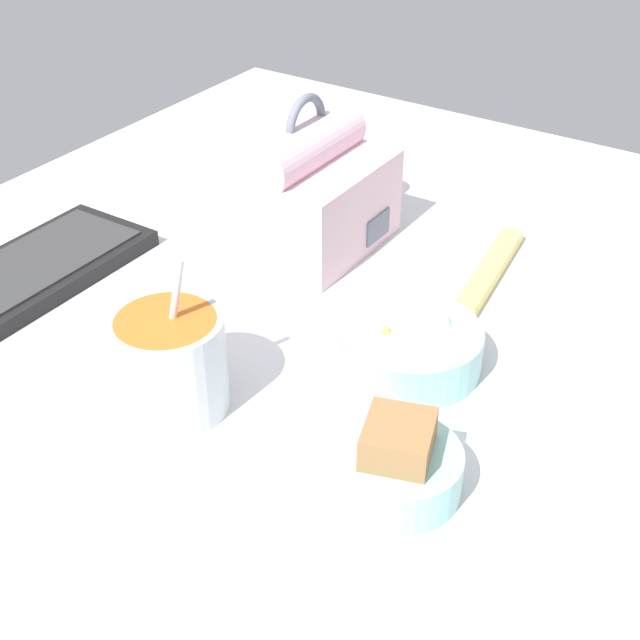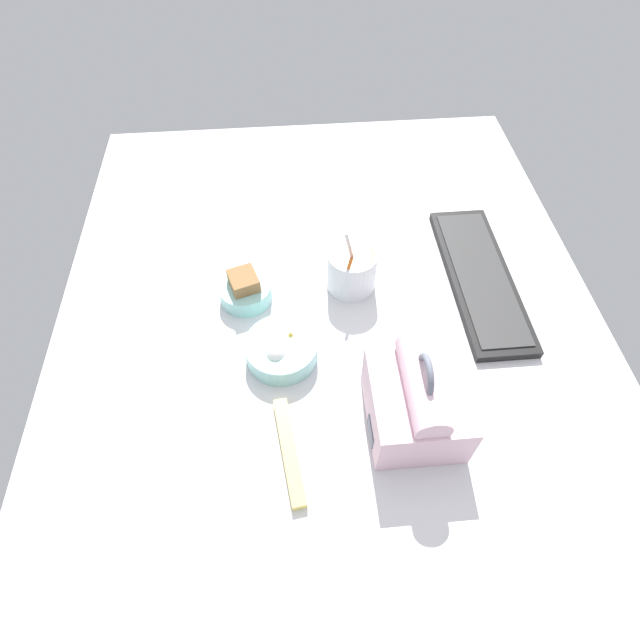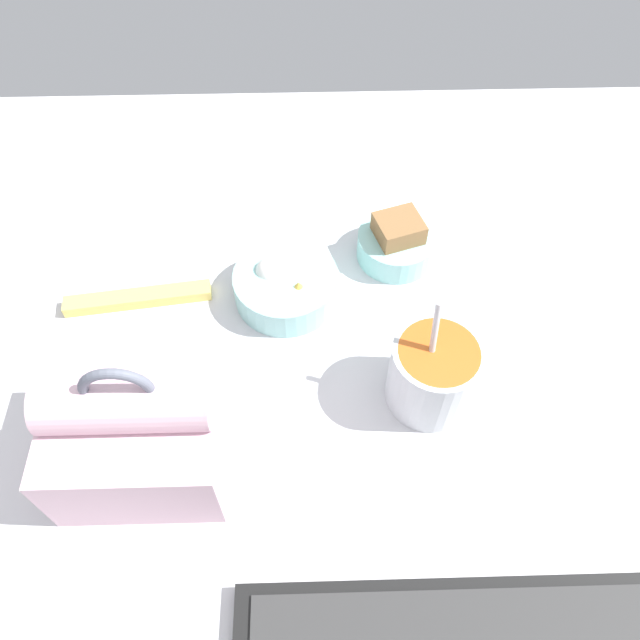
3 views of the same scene
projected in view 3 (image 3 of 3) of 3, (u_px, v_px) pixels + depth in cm
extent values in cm
cube|color=silver|center=(349.00, 363.00, 77.80)|extent=(140.00, 110.00, 2.00)
cube|color=beige|center=(141.00, 434.00, 65.37)|extent=(17.50, 15.57, 10.46)
cylinder|color=beige|center=(125.00, 404.00, 59.83)|extent=(16.63, 5.75, 5.75)
cube|color=slate|center=(129.00, 381.00, 71.82)|extent=(4.90, 0.30, 3.14)
torus|color=slate|center=(118.00, 391.00, 57.73)|extent=(7.13, 1.00, 7.13)
cylinder|color=silver|center=(433.00, 374.00, 70.28)|extent=(10.14, 10.14, 9.34)
cylinder|color=orange|center=(439.00, 353.00, 66.73)|extent=(8.92, 8.92, 0.60)
cylinder|color=silver|center=(433.00, 343.00, 65.95)|extent=(0.70, 3.28, 10.59)
cylinder|color=#93D1CC|center=(396.00, 246.00, 85.30)|extent=(10.68, 10.68, 3.88)
cube|color=olive|center=(398.00, 235.00, 83.56)|extent=(7.24, 6.89, 5.43)
cylinder|color=#93D1CC|center=(286.00, 286.00, 80.93)|extent=(13.54, 13.54, 4.29)
ellipsoid|color=white|center=(270.00, 273.00, 80.25)|extent=(3.68, 3.68, 4.33)
cone|color=#EFBC47|center=(299.00, 291.00, 78.90)|extent=(6.12, 6.12, 3.65)
sphere|color=black|center=(283.00, 261.00, 83.18)|extent=(1.63, 1.63, 1.63)
sphere|color=black|center=(279.00, 266.00, 82.71)|extent=(1.63, 1.63, 1.63)
sphere|color=black|center=(278.00, 271.00, 82.15)|extent=(1.63, 1.63, 1.63)
sphere|color=black|center=(281.00, 276.00, 81.65)|extent=(1.63, 1.63, 1.63)
cube|color=#EFD666|center=(138.00, 298.00, 81.45)|extent=(19.08, 4.81, 1.60)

